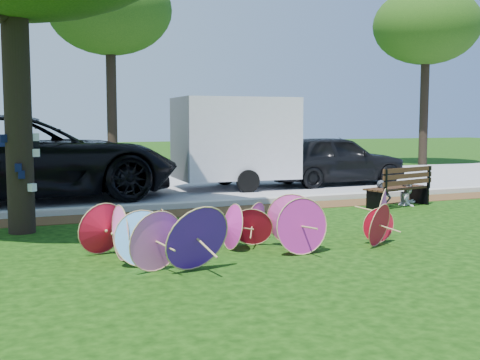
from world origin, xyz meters
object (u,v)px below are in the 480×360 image
Objects in this scene: cargo_trailer at (236,138)px; person_left at (382,181)px; dark_pickup at (334,160)px; park_bench at (397,187)px; black_van at (24,158)px; parasol_pile at (238,227)px; person_right at (409,181)px.

cargo_trailer reaches higher than person_left.
park_bench is (-1.04, -4.41, -0.30)m from dark_pickup.
black_van reaches higher than park_bench.
parasol_pile is 4.60× the size of person_left.
park_bench is (2.02, -4.55, -0.97)m from cargo_trailer.
dark_pickup is 3.13m from cargo_trailer.
person_left reaches higher than park_bench.
dark_pickup is 4.42m from person_right.
parasol_pile is 3.13× the size of park_bench.
person_right is at bearing 169.63° from dark_pickup.
park_bench is 1.47× the size of person_left.
person_right is at bearing -59.65° from cargo_trailer.
person_right is (5.35, 3.16, 0.17)m from parasol_pile.
park_bench is at bearing 11.95° from person_left.
parasol_pile is 1.65× the size of cargo_trailer.
person_right reaches higher than parasol_pile.
dark_pickup is at bearing 92.40° from person_left.
black_van reaches higher than person_left.
person_right is (2.37, -4.50, -0.85)m from cargo_trailer.
black_van reaches higher than dark_pickup.
black_van is 5.57m from cargo_trailer.
parasol_pile reaches higher than park_bench.
cargo_trailer is 5.07m from park_bench.
parasol_pile is 9.66m from dark_pickup.
cargo_trailer is at bearing 130.41° from person_left.
black_van is at bearing 128.93° from person_right.
person_left is at bearing -67.08° from cargo_trailer.
cargo_trailer is (-3.06, 0.13, 0.67)m from dark_pickup.
black_van is 6.52× the size of person_right.
black_van is at bearing -172.37° from cargo_trailer.
parasol_pile is at bearing -108.72° from cargo_trailer.
person_left is at bearing 155.82° from person_right.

